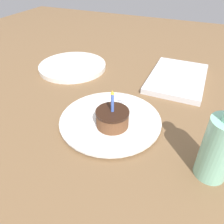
# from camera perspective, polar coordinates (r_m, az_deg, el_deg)

# --- Properties ---
(ground_plane) EXTENTS (2.40, 2.40, 0.04)m
(ground_plane) POSITION_cam_1_polar(r_m,az_deg,el_deg) (0.65, 0.57, -2.70)
(ground_plane) COLOR brown
(ground_plane) RESTS_ON ground
(plate) EXTENTS (0.28, 0.28, 0.02)m
(plate) POSITION_cam_1_polar(r_m,az_deg,el_deg) (0.61, -0.00, -2.23)
(plate) COLOR white
(plate) RESTS_ON ground_plane
(cake_slice) EXTENTS (0.09, 0.09, 0.11)m
(cake_slice) POSITION_cam_1_polar(r_m,az_deg,el_deg) (0.57, 0.10, -1.57)
(cake_slice) COLOR brown
(cake_slice) RESTS_ON plate
(fork) EXTENTS (0.18, 0.04, 0.00)m
(fork) POSITION_cam_1_polar(r_m,az_deg,el_deg) (0.64, 1.17, 1.33)
(fork) COLOR #B2B2B7
(fork) RESTS_ON plate
(bottle) EXTENTS (0.07, 0.07, 0.20)m
(bottle) POSITION_cam_1_polar(r_m,az_deg,el_deg) (0.48, 26.22, -8.23)
(bottle) COLOR #8CD1B2
(bottle) RESTS_ON ground_plane
(side_plate) EXTENTS (0.27, 0.27, 0.02)m
(side_plate) POSITION_cam_1_polar(r_m,az_deg,el_deg) (0.92, -10.25, 11.68)
(side_plate) COLOR white
(side_plate) RESTS_ON ground_plane
(marble_board) EXTENTS (0.29, 0.19, 0.02)m
(marble_board) POSITION_cam_1_polar(r_m,az_deg,el_deg) (0.85, 16.69, 8.52)
(marble_board) COLOR silver
(marble_board) RESTS_ON ground_plane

